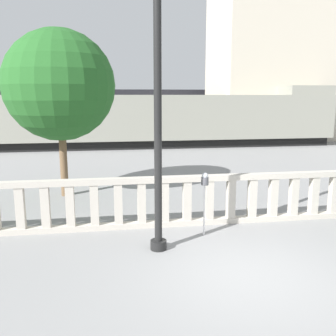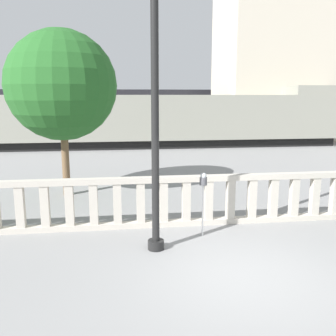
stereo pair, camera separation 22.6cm
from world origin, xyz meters
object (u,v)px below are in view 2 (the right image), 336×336
train_near (162,120)px  tree_left (62,86)px  train_far (129,109)px  parking_meter (203,185)px  lamppost (155,59)px

train_near → tree_left: 12.60m
train_far → tree_left: (-2.82, -23.07, 1.58)m
train_near → tree_left: size_ratio=4.39×
train_near → parking_meter: bearing=-93.3°
lamppost → tree_left: size_ratio=1.30×
lamppost → train_far: (0.33, 27.95, -1.97)m
train_far → lamppost: bearing=-90.7°
parking_meter → train_far: train_far is taller
train_near → tree_left: bearing=-111.5°
lamppost → parking_meter: bearing=29.2°
parking_meter → train_near: bearing=86.7°
parking_meter → tree_left: tree_left is taller
parking_meter → train_near: train_near is taller
lamppost → tree_left: lamppost is taller
lamppost → parking_meter: 3.05m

